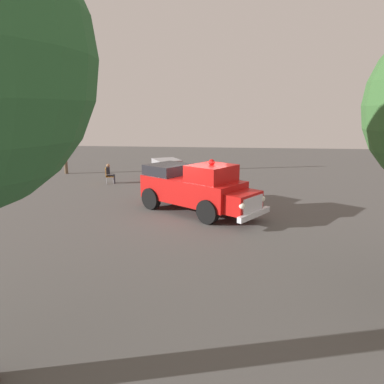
{
  "coord_description": "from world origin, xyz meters",
  "views": [
    {
      "loc": [
        -15.75,
        -1.42,
        4.71
      ],
      "look_at": [
        0.5,
        0.34,
        0.93
      ],
      "focal_mm": 33.39,
      "sensor_mm": 36.0,
      "label": 1
    }
  ],
  "objects_px": {
    "classic_hot_rod": "(169,171)",
    "lawn_chair_near_truck": "(108,174)",
    "utility_pole": "(62,121)",
    "traffic_cone": "(148,189)",
    "vintage_fire_truck": "(196,187)",
    "spectator_seated": "(110,173)",
    "lawn_chair_by_car": "(191,187)"
  },
  "relations": [
    {
      "from": "vintage_fire_truck",
      "to": "traffic_cone",
      "type": "bearing_deg",
      "value": 42.24
    },
    {
      "from": "classic_hot_rod",
      "to": "lawn_chair_near_truck",
      "type": "height_order",
      "value": "classic_hot_rod"
    },
    {
      "from": "lawn_chair_near_truck",
      "to": "utility_pole",
      "type": "xyz_separation_m",
      "value": [
        3.25,
        4.38,
        3.33
      ]
    },
    {
      "from": "spectator_seated",
      "to": "classic_hot_rod",
      "type": "bearing_deg",
      "value": -75.17
    },
    {
      "from": "classic_hot_rod",
      "to": "lawn_chair_near_truck",
      "type": "xyz_separation_m",
      "value": [
        -1.03,
        3.84,
        -0.16
      ]
    },
    {
      "from": "lawn_chair_near_truck",
      "to": "lawn_chair_by_car",
      "type": "bearing_deg",
      "value": -119.84
    },
    {
      "from": "lawn_chair_by_car",
      "to": "utility_pole",
      "type": "height_order",
      "value": "utility_pole"
    },
    {
      "from": "traffic_cone",
      "to": "lawn_chair_by_car",
      "type": "bearing_deg",
      "value": -105.07
    },
    {
      "from": "spectator_seated",
      "to": "lawn_chair_near_truck",
      "type": "bearing_deg",
      "value": 111.73
    },
    {
      "from": "lawn_chair_near_truck",
      "to": "spectator_seated",
      "type": "relative_size",
      "value": 0.79
    },
    {
      "from": "utility_pole",
      "to": "traffic_cone",
      "type": "bearing_deg",
      "value": -127.68
    },
    {
      "from": "classic_hot_rod",
      "to": "utility_pole",
      "type": "height_order",
      "value": "utility_pole"
    },
    {
      "from": "utility_pole",
      "to": "traffic_cone",
      "type": "xyz_separation_m",
      "value": [
        -5.92,
        -7.66,
        -3.61
      ]
    },
    {
      "from": "classic_hot_rod",
      "to": "lawn_chair_near_truck",
      "type": "distance_m",
      "value": 3.98
    },
    {
      "from": "lawn_chair_near_truck",
      "to": "traffic_cone",
      "type": "relative_size",
      "value": 1.61
    },
    {
      "from": "classic_hot_rod",
      "to": "lawn_chair_by_car",
      "type": "bearing_deg",
      "value": -155.33
    },
    {
      "from": "traffic_cone",
      "to": "lawn_chair_near_truck",
      "type": "bearing_deg",
      "value": 50.93
    },
    {
      "from": "lawn_chair_by_car",
      "to": "utility_pole",
      "type": "bearing_deg",
      "value": 57.14
    },
    {
      "from": "classic_hot_rod",
      "to": "lawn_chair_by_car",
      "type": "height_order",
      "value": "classic_hot_rod"
    },
    {
      "from": "classic_hot_rod",
      "to": "utility_pole",
      "type": "relative_size",
      "value": 0.62
    },
    {
      "from": "vintage_fire_truck",
      "to": "traffic_cone",
      "type": "height_order",
      "value": "vintage_fire_truck"
    },
    {
      "from": "vintage_fire_truck",
      "to": "spectator_seated",
      "type": "distance_m",
      "value": 8.74
    },
    {
      "from": "vintage_fire_truck",
      "to": "lawn_chair_near_truck",
      "type": "xyz_separation_m",
      "value": [
        6.05,
        6.36,
        -0.61
      ]
    },
    {
      "from": "vintage_fire_truck",
      "to": "utility_pole",
      "type": "distance_m",
      "value": 14.47
    },
    {
      "from": "utility_pole",
      "to": "lawn_chair_near_truck",
      "type": "bearing_deg",
      "value": -126.59
    },
    {
      "from": "vintage_fire_truck",
      "to": "utility_pole",
      "type": "relative_size",
      "value": 0.81
    },
    {
      "from": "traffic_cone",
      "to": "vintage_fire_truck",
      "type": "bearing_deg",
      "value": -137.76
    },
    {
      "from": "lawn_chair_near_truck",
      "to": "vintage_fire_truck",
      "type": "bearing_deg",
      "value": -133.58
    },
    {
      "from": "vintage_fire_truck",
      "to": "traffic_cone",
      "type": "distance_m",
      "value": 4.66
    },
    {
      "from": "vintage_fire_truck",
      "to": "classic_hot_rod",
      "type": "height_order",
      "value": "vintage_fire_truck"
    },
    {
      "from": "lawn_chair_near_truck",
      "to": "traffic_cone",
      "type": "xyz_separation_m",
      "value": [
        -2.67,
        -3.29,
        -0.28
      ]
    },
    {
      "from": "lawn_chair_by_car",
      "to": "traffic_cone",
      "type": "xyz_separation_m",
      "value": [
        0.69,
        2.57,
        -0.28
      ]
    }
  ]
}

